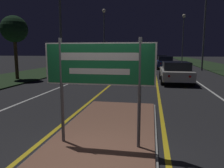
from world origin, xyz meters
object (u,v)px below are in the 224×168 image
at_px(streetlight_left_far, 104,27).
at_px(streetlight_right_far, 183,29).
at_px(car_receding_0, 175,72).
at_px(highway_sign, 99,69).
at_px(streetlight_right_near, 205,19).
at_px(car_approaching_0, 74,67).
at_px(car_approaching_2, 108,59).
at_px(streetlight_left_near, 60,2).
at_px(car_receding_2, 161,59).
at_px(car_receding_1, 165,62).
at_px(car_approaching_1, 97,62).

relative_size(streetlight_left_far, streetlight_right_far, 1.01).
distance_m(streetlight_left_far, car_receding_0, 22.27).
relative_size(highway_sign, streetlight_right_near, 0.27).
distance_m(streetlight_left_far, streetlight_right_near, 16.28).
xyz_separation_m(streetlight_left_far, streetlight_right_far, (13.04, 7.05, 0.14)).
relative_size(car_receding_0, car_approaching_0, 1.07).
distance_m(highway_sign, car_approaching_2, 30.93).
height_order(streetlight_left_near, car_receding_0, streetlight_left_near).
relative_size(highway_sign, car_receding_0, 0.50).
bearing_deg(car_approaching_0, car_receding_2, 66.55).
bearing_deg(streetlight_right_far, car_approaching_0, -117.27).
bearing_deg(streetlight_right_near, car_approaching_0, -150.94).
bearing_deg(highway_sign, streetlight_left_far, 102.18).
height_order(highway_sign, car_receding_0, highway_sign).
bearing_deg(car_receding_2, streetlight_right_far, 49.62).
relative_size(car_approaching_0, car_approaching_2, 0.91).
bearing_deg(car_receding_1, streetlight_left_near, -134.87).
xyz_separation_m(streetlight_left_near, streetlight_left_far, (-0.20, 17.48, -0.08)).
bearing_deg(car_receding_0, streetlight_left_far, 115.15).
height_order(streetlight_left_far, streetlight_right_far, streetlight_left_far).
bearing_deg(streetlight_right_near, streetlight_left_far, 142.86).
bearing_deg(streetlight_left_far, highway_sign, -77.82).
bearing_deg(streetlight_left_far, car_receding_1, -42.97).
distance_m(streetlight_left_far, car_receding_1, 13.48).
bearing_deg(car_approaching_1, car_receding_1, -2.17).
bearing_deg(car_approaching_1, car_approaching_0, -90.21).
relative_size(streetlight_left_near, car_approaching_2, 1.76).
xyz_separation_m(car_receding_0, car_receding_2, (-0.10, 22.03, 0.03)).
bearing_deg(car_approaching_0, car_approaching_1, 89.79).
relative_size(streetlight_right_near, car_approaching_2, 1.78).
bearing_deg(car_receding_1, streetlight_left_far, 137.03).
xyz_separation_m(streetlight_right_near, car_receding_1, (-3.84, 1.32, -4.59)).
bearing_deg(car_receding_2, car_receding_1, -89.86).
bearing_deg(car_receding_2, car_approaching_2, -164.04).
distance_m(highway_sign, car_approaching_0, 14.96).
relative_size(highway_sign, car_approaching_2, 0.49).
height_order(car_receding_2, car_approaching_2, car_approaching_2).
bearing_deg(car_approaching_2, highway_sign, -78.84).
distance_m(car_receding_1, car_approaching_1, 8.23).
relative_size(streetlight_right_far, car_receding_0, 1.82).
height_order(car_receding_1, car_approaching_2, car_receding_1).
distance_m(car_approaching_0, car_approaching_2, 16.53).
distance_m(streetlight_left_near, car_receding_1, 13.68).
height_order(highway_sign, streetlight_right_far, streetlight_right_far).
bearing_deg(streetlight_left_near, car_receding_1, 45.13).
bearing_deg(car_receding_0, car_approaching_2, 113.81).
bearing_deg(car_approaching_1, streetlight_left_far, 96.31).
relative_size(streetlight_left_near, streetlight_left_far, 0.99).
xyz_separation_m(streetlight_left_far, car_receding_2, (9.11, 2.42, -5.13)).
bearing_deg(streetlight_left_far, car_approaching_2, -1.89).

